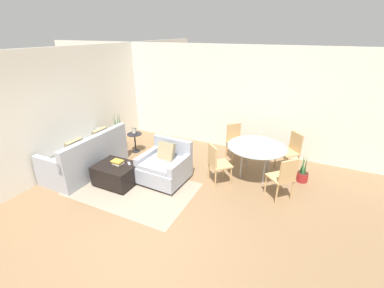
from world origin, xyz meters
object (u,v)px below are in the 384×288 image
(armchair, at_px, (165,166))
(potted_plant, at_px, (119,141))
(potted_plant_small, at_px, (303,175))
(tv_remote_primary, at_px, (129,163))
(picture_frame, at_px, (134,131))
(dining_chair_near_right, at_px, (284,176))
(dining_chair_far_right, at_px, (291,149))
(side_table, at_px, (135,139))
(dining_chair_near_left, at_px, (217,162))
(ottoman, at_px, (116,173))
(dining_chair_far_left, at_px, (235,139))
(couch, at_px, (87,158))
(dining_table, at_px, (257,149))
(book_stack, at_px, (118,162))

(armchair, xyz_separation_m, potted_plant, (-2.01, 0.88, -0.11))
(potted_plant_small, bearing_deg, tv_remote_primary, -154.09)
(tv_remote_primary, distance_m, picture_frame, 1.56)
(tv_remote_primary, xyz_separation_m, potted_plant_small, (3.40, 1.65, -0.30))
(dining_chair_near_right, bearing_deg, dining_chair_far_right, 90.00)
(side_table, distance_m, picture_frame, 0.24)
(dining_chair_near_left, relative_size, potted_plant_small, 1.33)
(ottoman, relative_size, dining_chair_far_left, 0.93)
(couch, height_order, dining_chair_far_right, couch)
(tv_remote_primary, xyz_separation_m, dining_chair_near_left, (1.70, 0.77, 0.06))
(armchair, xyz_separation_m, dining_chair_near_left, (1.05, 0.37, 0.17))
(dining_table, xyz_separation_m, dining_chair_near_right, (0.68, -0.68, -0.15))
(potted_plant, bearing_deg, couch, -82.96)
(dining_chair_far_right, bearing_deg, couch, -153.18)
(book_stack, xyz_separation_m, dining_chair_near_left, (1.91, 0.88, 0.02))
(dining_chair_near_left, bearing_deg, dining_chair_far_right, 45.00)
(dining_chair_near_left, bearing_deg, armchair, -160.55)
(tv_remote_primary, distance_m, dining_chair_far_left, 2.73)
(armchair, height_order, dining_table, armchair)
(dining_chair_near_right, bearing_deg, book_stack, -164.91)
(tv_remote_primary, bearing_deg, potted_plant_small, 25.91)
(side_table, relative_size, potted_plant_small, 0.77)
(potted_plant_small, bearing_deg, armchair, -155.56)
(armchair, bearing_deg, dining_table, 31.28)
(couch, distance_m, side_table, 1.38)
(tv_remote_primary, distance_m, potted_plant, 1.88)
(side_table, height_order, dining_chair_far_right, dining_chair_far_right)
(potted_plant, xyz_separation_m, dining_table, (3.75, 0.18, 0.43))
(dining_chair_far_right, height_order, potted_plant_small, dining_chair_far_right)
(book_stack, distance_m, potted_plant, 1.82)
(dining_chair_far_left, bearing_deg, picture_frame, -162.01)
(potted_plant, distance_m, dining_chair_far_left, 3.19)
(armchair, distance_m, picture_frame, 1.76)
(armchair, distance_m, book_stack, 1.01)
(picture_frame, height_order, dining_chair_near_right, dining_chair_near_right)
(dining_table, bearing_deg, side_table, -177.48)
(potted_plant_small, bearing_deg, dining_chair_near_left, -152.64)
(ottoman, height_order, potted_plant_small, potted_plant_small)
(dining_chair_far_right, bearing_deg, dining_chair_near_right, -90.00)
(book_stack, bearing_deg, dining_chair_near_right, 15.09)
(potted_plant, xyz_separation_m, side_table, (0.53, 0.04, 0.13))
(armchair, bearing_deg, side_table, 148.43)
(side_table, relative_size, dining_chair_far_left, 0.58)
(tv_remote_primary, bearing_deg, picture_frame, 122.62)
(potted_plant, bearing_deg, ottoman, -51.90)
(ottoman, relative_size, side_table, 1.61)
(picture_frame, bearing_deg, couch, -105.32)
(ottoman, relative_size, dining_chair_near_right, 0.93)
(dining_chair_far_left, distance_m, potted_plant_small, 1.80)
(couch, bearing_deg, tv_remote_primary, 1.03)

